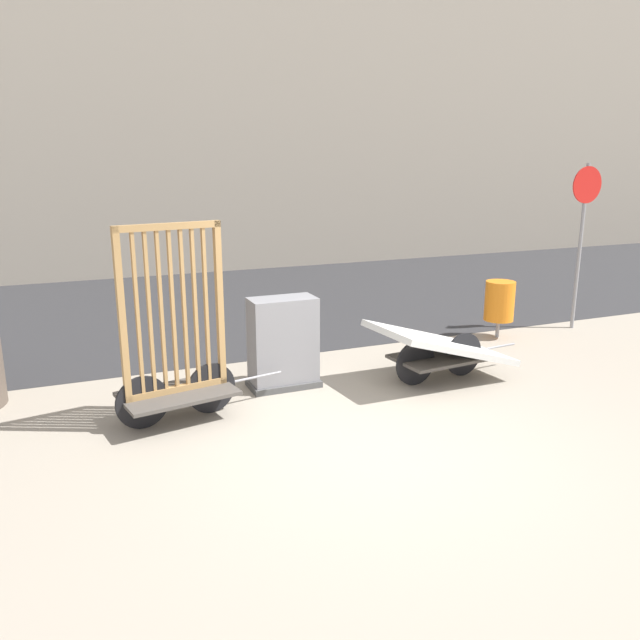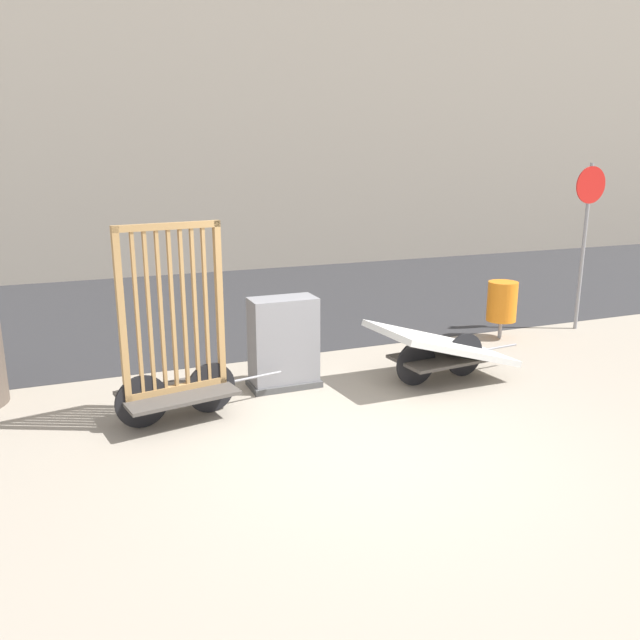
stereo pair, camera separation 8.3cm
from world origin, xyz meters
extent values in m
plane|color=gray|center=(0.00, 0.00, 0.00)|extent=(60.00, 60.00, 0.00)
cube|color=#2D2D30|center=(0.00, 6.97, 0.00)|extent=(56.00, 7.56, 0.01)
cube|color=#9E9384|center=(0.00, 12.74, 5.46)|extent=(48.00, 4.00, 10.92)
cube|color=#4C4742|center=(-1.71, 1.46, 0.31)|extent=(1.34, 0.98, 0.04)
cylinder|color=black|center=(-1.32, 1.53, 0.29)|extent=(0.58, 0.14, 0.59)
cylinder|color=black|center=(-2.10, 1.39, 0.29)|extent=(0.58, 0.14, 0.59)
cylinder|color=gray|center=(-0.76, 1.64, 0.31)|extent=(0.69, 0.16, 0.03)
cube|color=#A87F4C|center=(-1.71, 1.46, 0.37)|extent=(1.15, 0.28, 0.07)
cube|color=#A87F4C|center=(-1.71, 1.46, 2.15)|extent=(1.15, 0.28, 0.07)
cube|color=#A87F4C|center=(-2.24, 1.36, 1.26)|extent=(0.08, 0.08, 1.85)
cube|color=#A87F4C|center=(-1.17, 1.56, 1.26)|extent=(0.08, 0.08, 1.85)
cube|color=#A87F4C|center=(-2.08, 1.39, 1.26)|extent=(0.04, 0.05, 1.78)
cube|color=#A87F4C|center=(-1.96, 1.41, 1.26)|extent=(0.04, 0.05, 1.78)
cube|color=#A87F4C|center=(-1.83, 1.44, 1.26)|extent=(0.04, 0.05, 1.78)
cube|color=#A87F4C|center=(-1.71, 1.46, 1.26)|extent=(0.04, 0.05, 1.78)
cube|color=#A87F4C|center=(-1.58, 1.48, 1.26)|extent=(0.04, 0.05, 1.78)
cube|color=#A87F4C|center=(-1.46, 1.51, 1.26)|extent=(0.04, 0.05, 1.78)
cube|color=#A87F4C|center=(-1.33, 1.53, 1.26)|extent=(0.04, 0.05, 1.78)
cube|color=#4C4742|center=(1.71, 1.46, 0.31)|extent=(1.28, 0.88, 0.04)
cylinder|color=black|center=(2.10, 1.50, 0.29)|extent=(0.59, 0.09, 0.59)
cylinder|color=black|center=(1.31, 1.42, 0.29)|extent=(0.59, 0.09, 0.59)
cylinder|color=gray|center=(2.66, 1.55, 0.31)|extent=(0.70, 0.09, 0.03)
cube|color=silver|center=(1.71, 1.46, 0.51)|extent=(1.88, 1.26, 0.61)
cube|color=#4C4C4C|center=(-0.27, 2.03, 0.04)|extent=(0.89, 0.50, 0.08)
cube|color=gray|center=(-0.27, 2.03, 0.58)|extent=(0.83, 0.44, 1.16)
cylinder|color=gray|center=(3.72, 2.84, 0.15)|extent=(0.06, 0.06, 0.29)
cylinder|color=orange|center=(3.72, 2.84, 0.61)|extent=(0.47, 0.47, 0.64)
cylinder|color=gray|center=(5.31, 2.84, 1.39)|extent=(0.06, 0.06, 2.78)
cylinder|color=red|center=(5.31, 2.82, 2.43)|extent=(0.60, 0.02, 0.60)
camera|label=1|loc=(-2.74, -5.13, 2.81)|focal=35.00mm
camera|label=2|loc=(-2.67, -5.16, 2.81)|focal=35.00mm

